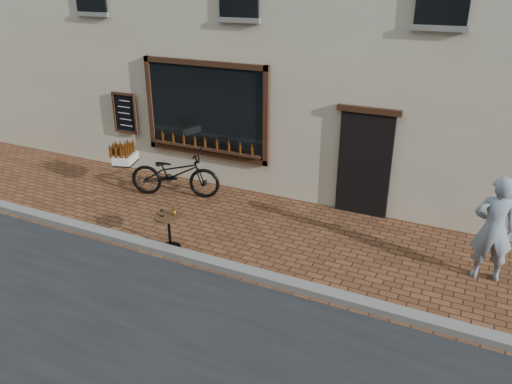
% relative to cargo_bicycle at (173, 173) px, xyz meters
% --- Properties ---
extents(ground, '(90.00, 90.00, 0.00)m').
position_rel_cargo_bicycle_xyz_m(ground, '(2.24, -2.47, -0.56)').
color(ground, '#522D1A').
rests_on(ground, ground).
extents(kerb, '(90.00, 0.25, 0.12)m').
position_rel_cargo_bicycle_xyz_m(kerb, '(2.24, -2.27, -0.50)').
color(kerb, slate).
rests_on(kerb, ground).
extents(cargo_bicycle, '(2.49, 1.37, 1.17)m').
position_rel_cargo_bicycle_xyz_m(cargo_bicycle, '(0.00, 0.00, 0.00)').
color(cargo_bicycle, black).
rests_on(cargo_bicycle, ground).
extents(bistro_table, '(0.53, 0.53, 0.91)m').
position_rel_cargo_bicycle_xyz_m(bistro_table, '(1.35, -2.08, -0.08)').
color(bistro_table, black).
rests_on(bistro_table, ground).
extents(pedestrian, '(0.75, 0.57, 1.84)m').
position_rel_cargo_bicycle_xyz_m(pedestrian, '(6.69, -0.56, 0.36)').
color(pedestrian, gray).
rests_on(pedestrian, ground).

